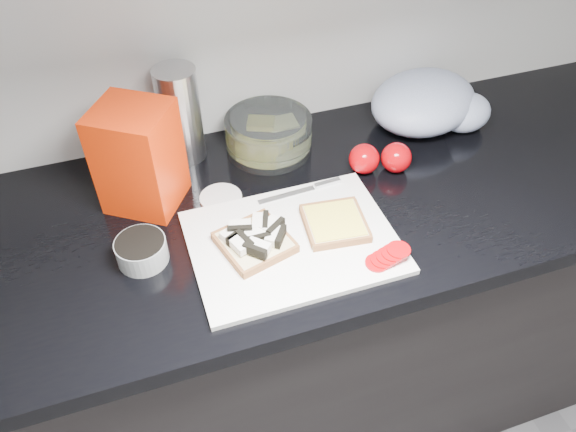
{
  "coord_description": "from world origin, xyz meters",
  "views": [
    {
      "loc": [
        -0.33,
        0.37,
        1.71
      ],
      "look_at": [
        -0.07,
        1.11,
        0.95
      ],
      "focal_mm": 35.0,
      "sensor_mm": 36.0,
      "label": 1
    }
  ],
  "objects_px": {
    "glass_bowl": "(269,134)",
    "steel_canister": "(180,115)",
    "bread_bag": "(139,158)",
    "cutting_board": "(293,242)"
  },
  "relations": [
    {
      "from": "glass_bowl",
      "to": "steel_canister",
      "type": "relative_size",
      "value": 0.9
    },
    {
      "from": "bread_bag",
      "to": "steel_canister",
      "type": "distance_m",
      "value": 0.17
    },
    {
      "from": "cutting_board",
      "to": "glass_bowl",
      "type": "distance_m",
      "value": 0.32
    },
    {
      "from": "cutting_board",
      "to": "steel_canister",
      "type": "bearing_deg",
      "value": 112.1
    },
    {
      "from": "cutting_board",
      "to": "bread_bag",
      "type": "xyz_separation_m",
      "value": [
        -0.25,
        0.23,
        0.11
      ]
    },
    {
      "from": "cutting_board",
      "to": "glass_bowl",
      "type": "xyz_separation_m",
      "value": [
        0.05,
        0.31,
        0.04
      ]
    },
    {
      "from": "bread_bag",
      "to": "steel_canister",
      "type": "height_order",
      "value": "bread_bag"
    },
    {
      "from": "cutting_board",
      "to": "bread_bag",
      "type": "distance_m",
      "value": 0.35
    },
    {
      "from": "cutting_board",
      "to": "steel_canister",
      "type": "xyz_separation_m",
      "value": [
        -0.14,
        0.35,
        0.11
      ]
    },
    {
      "from": "glass_bowl",
      "to": "bread_bag",
      "type": "bearing_deg",
      "value": -163.9
    }
  ]
}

